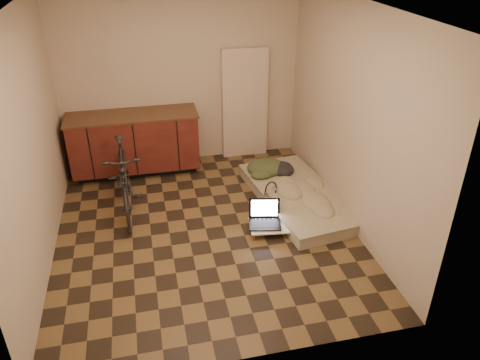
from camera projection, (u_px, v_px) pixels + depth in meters
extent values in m
cube|color=brown|center=(205.00, 228.00, 5.72)|extent=(3.50, 4.00, 0.00)
cube|color=silver|center=(196.00, 4.00, 4.46)|extent=(3.50, 4.00, 0.00)
cube|color=beige|center=(180.00, 78.00, 6.79)|extent=(3.50, 0.00, 2.60)
cube|color=beige|center=(242.00, 236.00, 3.38)|extent=(3.50, 0.00, 2.60)
cube|color=beige|center=(31.00, 145.00, 4.75)|extent=(0.00, 4.00, 2.60)
cube|color=beige|center=(350.00, 117.00, 5.43)|extent=(0.00, 4.00, 2.60)
cube|color=black|center=(138.00, 167.00, 7.03)|extent=(1.70, 0.48, 0.10)
cube|color=#4B1815|center=(135.00, 142.00, 6.79)|extent=(1.80, 0.60, 0.78)
cube|color=#52321E|center=(132.00, 115.00, 6.59)|extent=(1.84, 0.62, 0.03)
cube|color=beige|center=(245.00, 104.00, 7.15)|extent=(0.70, 0.10, 1.70)
imported|color=black|center=(124.00, 175.00, 5.85)|extent=(0.51, 1.58, 1.01)
cube|color=#B2A58E|center=(297.00, 198.00, 6.24)|extent=(1.18, 2.06, 0.12)
cube|color=#C1B794|center=(298.00, 192.00, 6.20)|extent=(1.20, 2.08, 0.05)
cube|color=brown|center=(254.00, 237.00, 5.49)|extent=(0.04, 0.04, 0.08)
cube|color=brown|center=(251.00, 222.00, 5.77)|extent=(0.04, 0.04, 0.08)
cube|color=brown|center=(298.00, 235.00, 5.54)|extent=(0.04, 0.04, 0.08)
cube|color=brown|center=(292.00, 220.00, 5.81)|extent=(0.04, 0.04, 0.08)
cube|color=silver|center=(274.00, 225.00, 5.63)|extent=(0.63, 0.45, 0.02)
cube|color=black|center=(265.00, 224.00, 5.61)|extent=(0.42, 0.34, 0.02)
cube|color=black|center=(264.00, 208.00, 5.69)|extent=(0.38, 0.15, 0.24)
cube|color=white|center=(264.00, 208.00, 5.69)|extent=(0.32, 0.12, 0.20)
ellipsoid|color=white|center=(291.00, 224.00, 5.60)|extent=(0.08, 0.11, 0.04)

